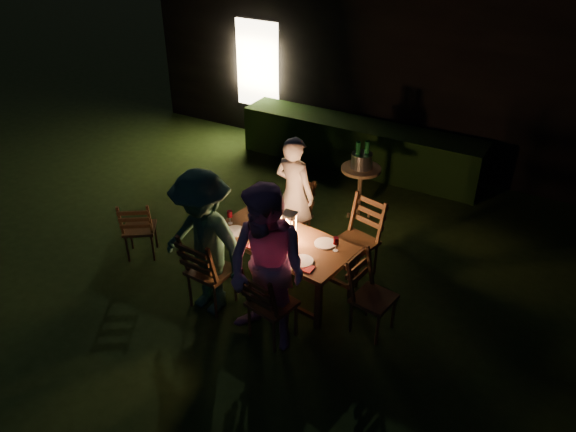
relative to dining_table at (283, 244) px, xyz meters
The scene contains 29 objects.
garden_envelope 6.01m from the dining_table, 90.73° to the left, with size 40.00×40.00×3.20m.
dining_table is the anchor object (origin of this frame).
chair_near_left 0.95m from the dining_table, 128.03° to the right, with size 0.50×0.53×1.05m.
chair_near_right 0.95m from the dining_table, 67.66° to the right, with size 0.53×0.56×1.00m.
chair_far_left 0.95m from the dining_table, 112.51° to the left, with size 0.47×0.50×0.99m.
chair_far_right 1.00m from the dining_table, 46.54° to the left, with size 0.58×0.60×1.05m.
chair_end 1.28m from the dining_table, ahead, with size 0.51×0.48×0.95m.
chair_spare 2.02m from the dining_table, 169.85° to the right, with size 0.57×0.58×0.90m.
person_house_side 0.95m from the dining_table, 110.89° to the left, with size 0.58×0.38×1.59m, color silver.
person_opp_right 0.98m from the dining_table, 69.11° to the right, with size 0.91×0.71×1.87m, color #CC8CC0.
person_opp_left 0.97m from the dining_table, 126.62° to the right, with size 1.14×0.66×1.76m, color #2D5A45.
lantern 0.24m from the dining_table, 37.14° to the left, with size 0.16×0.16×0.35m.
plate_far_left 0.60m from the dining_table, 150.33° to the left, with size 0.25×0.25×0.01m, color white.
plate_near_left 0.60m from the dining_table, 166.06° to the right, with size 0.25×0.25×0.01m, color white.
plate_far_right 0.51m from the dining_table, 18.19° to the left, with size 0.25×0.25×0.01m, color white.
plate_near_right 0.51m from the dining_table, 33.92° to the right, with size 0.25×0.25×0.01m, color white.
wineglass_a 0.44m from the dining_table, 129.11° to the left, with size 0.06×0.06×0.18m, color #59070F, non-canonical shape.
wineglass_b 0.75m from the dining_table, behind, with size 0.06×0.06×0.18m, color #59070F, non-canonical shape.
wineglass_c 0.44m from the dining_table, 50.89° to the right, with size 0.06×0.06×0.18m, color #59070F, non-canonical shape.
wineglass_d 0.66m from the dining_table, ahead, with size 0.06×0.06×0.18m, color #59070F, non-canonical shape.
wineglass_e 0.35m from the dining_table, 116.30° to the right, with size 0.06×0.06×0.18m, color silver, non-canonical shape.
bottle_table 0.33m from the dining_table, behind, with size 0.07×0.07×0.28m, color #0F471E.
napkin_left 0.36m from the dining_table, 122.98° to the right, with size 0.18×0.14×0.01m, color red.
napkin_right 0.63m from the dining_table, 36.48° to the right, with size 0.18×0.14×0.01m, color red.
phone 0.69m from the dining_table, 162.04° to the right, with size 0.14×0.07×0.01m, color black.
side_table 2.06m from the dining_table, 87.34° to the left, with size 0.57×0.57×0.77m.
ice_bucket 2.08m from the dining_table, 87.34° to the left, with size 0.30×0.30×0.22m, color #A5A8AD.
bottle_bucket_a 2.04m from the dining_table, 88.71° to the left, with size 0.07×0.07×0.32m, color #0F471E.
bottle_bucket_b 2.13m from the dining_table, 86.03° to the left, with size 0.07×0.07×0.32m, color #0F471E.
Camera 1 is at (2.85, -4.49, 4.32)m, focal length 35.00 mm.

